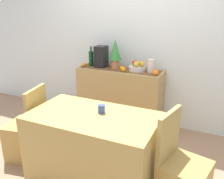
{
  "coord_description": "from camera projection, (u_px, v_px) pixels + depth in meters",
  "views": [
    {
      "loc": [
        1.17,
        -2.26,
        1.76
      ],
      "look_at": [
        -0.05,
        0.39,
        0.75
      ],
      "focal_mm": 38.7,
      "sensor_mm": 36.0,
      "label": 1
    }
  ],
  "objects": [
    {
      "name": "sideboard_console",
      "position": [
        120.0,
        97.0,
        3.69
      ],
      "size": [
        1.27,
        0.42,
        0.88
      ],
      "primitive_type": "cube",
      "color": "tan",
      "rests_on": "ground"
    },
    {
      "name": "apple_right",
      "position": [
        135.0,
        63.0,
        3.46
      ],
      "size": [
        0.08,
        0.08,
        0.08
      ],
      "primitive_type": "sphere",
      "color": "red",
      "rests_on": "fruit_bowl"
    },
    {
      "name": "fruit_bowl",
      "position": [
        137.0,
        68.0,
        3.43
      ],
      "size": [
        0.24,
        0.24,
        0.06
      ],
      "primitive_type": "cylinder",
      "color": "silver",
      "rests_on": "table_runner"
    },
    {
      "name": "chair_near_window",
      "position": [
        28.0,
        137.0,
        2.89
      ],
      "size": [
        0.47,
        0.47,
        0.9
      ],
      "color": "#AE8945",
      "rests_on": "ground"
    },
    {
      "name": "dining_table",
      "position": [
        93.0,
        147.0,
        2.5
      ],
      "size": [
        1.28,
        0.73,
        0.74
      ],
      "primitive_type": "cube",
      "color": "tan",
      "rests_on": "ground"
    },
    {
      "name": "table_runner",
      "position": [
        120.0,
        69.0,
        3.54
      ],
      "size": [
        1.2,
        0.32,
        0.01
      ],
      "primitive_type": "cube",
      "color": "brown",
      "rests_on": "sideboard_console"
    },
    {
      "name": "ground_plane",
      "position": [
        103.0,
        157.0,
        2.98
      ],
      "size": [
        6.4,
        6.4,
        0.02
      ],
      "primitive_type": "cube",
      "color": "#9E7A5D",
      "rests_on": "ground"
    },
    {
      "name": "orange_loose_near_bowl",
      "position": [
        124.0,
        69.0,
        3.39
      ],
      "size": [
        0.07,
        0.07,
        0.07
      ],
      "primitive_type": "sphere",
      "color": "orange",
      "rests_on": "sideboard_console"
    },
    {
      "name": "apple_upper",
      "position": [
        142.0,
        64.0,
        3.39
      ],
      "size": [
        0.07,
        0.07,
        0.07
      ],
      "primitive_type": "sphere",
      "color": "gold",
      "rests_on": "fruit_bowl"
    },
    {
      "name": "orange_loose_far",
      "position": [
        122.0,
        68.0,
        3.46
      ],
      "size": [
        0.06,
        0.06,
        0.06
      ],
      "primitive_type": "sphere",
      "color": "orange",
      "rests_on": "sideboard_console"
    },
    {
      "name": "apple_center",
      "position": [
        136.0,
        64.0,
        3.37
      ],
      "size": [
        0.08,
        0.08,
        0.08
      ],
      "primitive_type": "sphere",
      "color": "gold",
      "rests_on": "fruit_bowl"
    },
    {
      "name": "coffee_cup",
      "position": [
        101.0,
        109.0,
        2.41
      ],
      "size": [
        0.07,
        0.07,
        0.08
      ],
      "primitive_type": "cylinder",
      "color": "#394C8D",
      "rests_on": "dining_table"
    },
    {
      "name": "coffee_maker",
      "position": [
        101.0,
        57.0,
        3.61
      ],
      "size": [
        0.16,
        0.18,
        0.32
      ],
      "primitive_type": "cube",
      "color": "black",
      "rests_on": "sideboard_console"
    },
    {
      "name": "wine_bottle",
      "position": [
        91.0,
        58.0,
        3.7
      ],
      "size": [
        0.07,
        0.07,
        0.31
      ],
      "color": "#10411C",
      "rests_on": "sideboard_console"
    },
    {
      "name": "ceramic_vase",
      "position": [
        151.0,
        66.0,
        3.33
      ],
      "size": [
        0.09,
        0.09,
        0.19
      ],
      "primitive_type": "cylinder",
      "color": "silver",
      "rests_on": "sideboard_console"
    },
    {
      "name": "orange_loose_end",
      "position": [
        156.0,
        72.0,
        3.22
      ],
      "size": [
        0.08,
        0.08,
        0.08
      ],
      "primitive_type": "sphere",
      "color": "orange",
      "rests_on": "sideboard_console"
    },
    {
      "name": "orange_loose_mid",
      "position": [
        84.0,
        65.0,
        3.67
      ],
      "size": [
        0.07,
        0.07,
        0.07
      ],
      "primitive_type": "sphere",
      "color": "orange",
      "rests_on": "sideboard_console"
    },
    {
      "name": "potted_plant",
      "position": [
        115.0,
        52.0,
        3.5
      ],
      "size": [
        0.18,
        0.18,
        0.43
      ],
      "color": "#B5754F",
      "rests_on": "sideboard_console"
    },
    {
      "name": "room_wall_rear",
      "position": [
        137.0,
        35.0,
        3.55
      ],
      "size": [
        6.4,
        0.06,
        2.7
      ],
      "primitive_type": "cube",
      "color": "silver",
      "rests_on": "ground"
    },
    {
      "name": "apple_front",
      "position": [
        139.0,
        63.0,
        3.47
      ],
      "size": [
        0.07,
        0.07,
        0.07
      ],
      "primitive_type": "sphere",
      "color": "gold",
      "rests_on": "fruit_bowl"
    }
  ]
}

